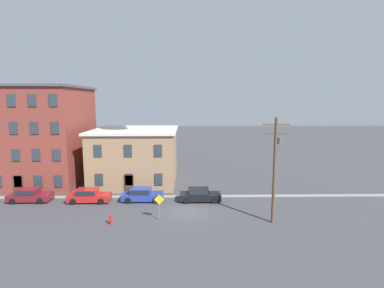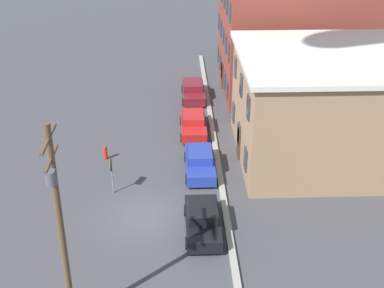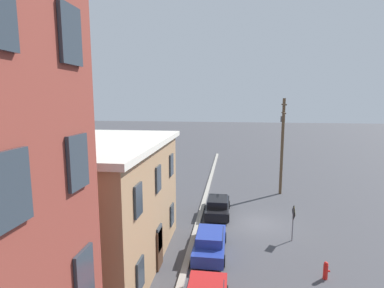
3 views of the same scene
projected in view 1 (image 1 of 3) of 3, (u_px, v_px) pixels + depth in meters
ground_plane at (187, 212)px, 29.39m from camera, size 200.00×200.00×0.00m
kerb_strip at (187, 196)px, 33.84m from camera, size 56.00×0.36×0.16m
apartment_corner at (40, 134)px, 39.83m from camera, size 12.09×12.20×12.69m
apartment_midblock at (136, 155)px, 40.00m from camera, size 10.90×11.25×7.10m
car_maroon at (29, 195)px, 32.25m from camera, size 4.40×1.92×1.43m
car_red at (89, 195)px, 32.12m from camera, size 4.40×1.92×1.43m
car_blue at (142, 194)px, 32.44m from camera, size 4.40×1.92×1.43m
car_black at (199, 194)px, 32.39m from camera, size 4.40×1.92×1.43m
caution_sign at (159, 203)px, 27.10m from camera, size 1.04×0.08×2.46m
utility_pole at (275, 165)px, 26.04m from camera, size 2.40×0.44×9.39m
fire_hydrant at (111, 219)px, 26.32m from camera, size 0.24×0.34×0.96m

